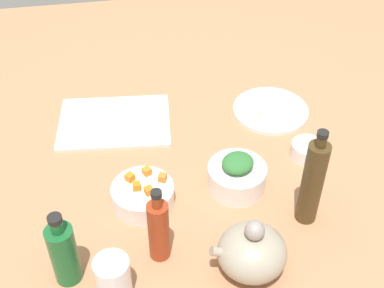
{
  "coord_description": "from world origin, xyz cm",
  "views": [
    {
      "loc": [
        17.02,
        97.63,
        95.14
      ],
      "look_at": [
        0.0,
        0.0,
        8.0
      ],
      "focal_mm": 48.68,
      "sensor_mm": 36.0,
      "label": 1
    }
  ],
  "objects_px": {
    "bowl_carrots": "(143,195)",
    "cutting_board": "(115,122)",
    "plate_tofu": "(270,110)",
    "bowl_greens": "(237,177)",
    "bottle_2": "(159,229)",
    "drinking_glass_0": "(113,278)",
    "bowl_small_side": "(307,150)",
    "bottle_0": "(64,253)",
    "bottle_1": "(312,182)",
    "teapot": "(252,251)"
  },
  "relations": [
    {
      "from": "bowl_carrots",
      "to": "cutting_board",
      "type": "bearing_deg",
      "value": -80.98
    },
    {
      "from": "plate_tofu",
      "to": "bowl_greens",
      "type": "bearing_deg",
      "value": 58.5
    },
    {
      "from": "cutting_board",
      "to": "bowl_carrots",
      "type": "relative_size",
      "value": 2.09
    },
    {
      "from": "cutting_board",
      "to": "plate_tofu",
      "type": "height_order",
      "value": "plate_tofu"
    },
    {
      "from": "cutting_board",
      "to": "plate_tofu",
      "type": "bearing_deg",
      "value": 176.83
    },
    {
      "from": "bottle_2",
      "to": "drinking_glass_0",
      "type": "bearing_deg",
      "value": 38.75
    },
    {
      "from": "plate_tofu",
      "to": "bowl_small_side",
      "type": "distance_m",
      "value": 0.2
    },
    {
      "from": "bowl_carrots",
      "to": "bottle_0",
      "type": "height_order",
      "value": "bottle_0"
    },
    {
      "from": "cutting_board",
      "to": "bottle_0",
      "type": "bearing_deg",
      "value": 75.87
    },
    {
      "from": "bottle_0",
      "to": "bottle_1",
      "type": "relative_size",
      "value": 0.73
    },
    {
      "from": "drinking_glass_0",
      "to": "bottle_2",
      "type": "bearing_deg",
      "value": -141.25
    },
    {
      "from": "bowl_greens",
      "to": "bottle_2",
      "type": "height_order",
      "value": "bottle_2"
    },
    {
      "from": "bottle_0",
      "to": "bottle_2",
      "type": "xyz_separation_m",
      "value": [
        -0.19,
        -0.02,
        0.0
      ]
    },
    {
      "from": "cutting_board",
      "to": "teapot",
      "type": "relative_size",
      "value": 1.91
    },
    {
      "from": "bowl_carrots",
      "to": "bowl_small_side",
      "type": "relative_size",
      "value": 1.76
    },
    {
      "from": "cutting_board",
      "to": "bottle_0",
      "type": "relative_size",
      "value": 1.65
    },
    {
      "from": "bowl_greens",
      "to": "cutting_board",
      "type": "bearing_deg",
      "value": -47.04
    },
    {
      "from": "bowl_carrots",
      "to": "drinking_glass_0",
      "type": "bearing_deg",
      "value": 71.0
    },
    {
      "from": "bottle_2",
      "to": "plate_tofu",
      "type": "bearing_deg",
      "value": -130.46
    },
    {
      "from": "bowl_carrots",
      "to": "bottle_0",
      "type": "distance_m",
      "value": 0.25
    },
    {
      "from": "teapot",
      "to": "bottle_2",
      "type": "xyz_separation_m",
      "value": [
        0.18,
        -0.07,
        0.03
      ]
    },
    {
      "from": "bowl_greens",
      "to": "bottle_2",
      "type": "xyz_separation_m",
      "value": [
        0.21,
        0.17,
        0.05
      ]
    },
    {
      "from": "bottle_0",
      "to": "bowl_greens",
      "type": "bearing_deg",
      "value": -154.53
    },
    {
      "from": "plate_tofu",
      "to": "bottle_2",
      "type": "bearing_deg",
      "value": 49.54
    },
    {
      "from": "bottle_0",
      "to": "plate_tofu",
      "type": "bearing_deg",
      "value": -140.75
    },
    {
      "from": "bowl_greens",
      "to": "plate_tofu",
      "type": "bearing_deg",
      "value": -121.5
    },
    {
      "from": "cutting_board",
      "to": "teapot",
      "type": "distance_m",
      "value": 0.59
    },
    {
      "from": "bowl_carrots",
      "to": "bowl_small_side",
      "type": "bearing_deg",
      "value": -168.3
    },
    {
      "from": "bowl_small_side",
      "to": "teapot",
      "type": "relative_size",
      "value": 0.52
    },
    {
      "from": "bowl_greens",
      "to": "bowl_small_side",
      "type": "distance_m",
      "value": 0.22
    },
    {
      "from": "bowl_greens",
      "to": "bowl_carrots",
      "type": "distance_m",
      "value": 0.23
    },
    {
      "from": "bottle_2",
      "to": "bottle_1",
      "type": "bearing_deg",
      "value": -172.36
    },
    {
      "from": "drinking_glass_0",
      "to": "bottle_1",
      "type": "bearing_deg",
      "value": -164.04
    },
    {
      "from": "bowl_greens",
      "to": "teapot",
      "type": "height_order",
      "value": "teapot"
    },
    {
      "from": "bowl_small_side",
      "to": "bottle_0",
      "type": "relative_size",
      "value": 0.45
    },
    {
      "from": "bowl_carrots",
      "to": "drinking_glass_0",
      "type": "xyz_separation_m",
      "value": [
        0.08,
        0.24,
        0.03
      ]
    },
    {
      "from": "drinking_glass_0",
      "to": "bowl_greens",
      "type": "bearing_deg",
      "value": -141.24
    },
    {
      "from": "plate_tofu",
      "to": "bowl_greens",
      "type": "distance_m",
      "value": 0.32
    },
    {
      "from": "cutting_board",
      "to": "bowl_small_side",
      "type": "relative_size",
      "value": 3.67
    },
    {
      "from": "bowl_greens",
      "to": "bottle_1",
      "type": "distance_m",
      "value": 0.2
    },
    {
      "from": "bowl_greens",
      "to": "drinking_glass_0",
      "type": "distance_m",
      "value": 0.4
    },
    {
      "from": "plate_tofu",
      "to": "bottle_0",
      "type": "height_order",
      "value": "bottle_0"
    },
    {
      "from": "bottle_0",
      "to": "bottle_1",
      "type": "height_order",
      "value": "bottle_1"
    },
    {
      "from": "bowl_greens",
      "to": "teapot",
      "type": "relative_size",
      "value": 0.88
    },
    {
      "from": "bowl_small_side",
      "to": "bottle_1",
      "type": "bearing_deg",
      "value": 70.14
    },
    {
      "from": "teapot",
      "to": "drinking_glass_0",
      "type": "distance_m",
      "value": 0.28
    },
    {
      "from": "teapot",
      "to": "bottle_2",
      "type": "bearing_deg",
      "value": -20.39
    },
    {
      "from": "bottle_1",
      "to": "bottle_0",
      "type": "bearing_deg",
      "value": 7.41
    },
    {
      "from": "cutting_board",
      "to": "bottle_1",
      "type": "height_order",
      "value": "bottle_1"
    },
    {
      "from": "bottle_0",
      "to": "bottle_2",
      "type": "relative_size",
      "value": 0.96
    }
  ]
}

